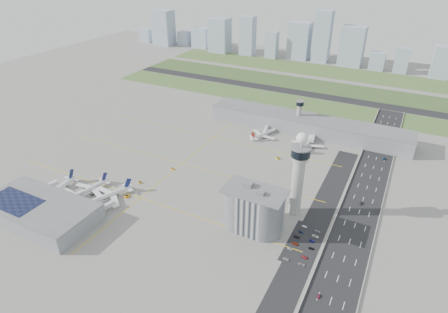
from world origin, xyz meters
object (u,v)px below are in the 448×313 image
at_px(car_lot_3, 297,237).
at_px(car_hw_1, 361,203).
at_px(car_lot_1, 290,249).
at_px(car_hw_4, 377,132).
at_px(airplane_far_a, 264,132).
at_px(car_lot_11, 317,231).
at_px(airplane_near_b, 88,187).
at_px(car_lot_0, 286,259).
at_px(jet_bridge_far_1, 313,137).
at_px(secondary_tower, 299,112).
at_px(tug_0, 62,185).
at_px(tug_3, 172,169).
at_px(control_tower, 299,171).
at_px(car_lot_6, 302,265).
at_px(airplane_near_a, 57,187).
at_px(car_lot_10, 315,236).
at_px(tug_5, 297,144).
at_px(car_lot_5, 304,226).
at_px(admin_building, 254,210).
at_px(tug_4, 278,158).
at_px(car_lot_8, 311,248).
at_px(jet_bridge_far_0, 267,128).
at_px(jet_bridge_near_2, 99,212).
at_px(car_hw_2, 384,159).
at_px(car_lot_2, 295,244).
at_px(jet_bridge_near_1, 69,201).
at_px(jet_bridge_near_0, 41,191).
at_px(airplane_far_b, 308,141).
at_px(airplane_near_c, 107,193).
at_px(car_hw_0, 319,296).
at_px(car_lot_7, 305,257).
at_px(tug_1, 140,182).
at_px(car_lot_9, 312,241).
at_px(tug_2, 127,196).

xyz_separation_m(car_lot_3, car_hw_1, (31.91, 58.84, 0.07)).
relative_size(car_lot_1, car_hw_4, 1.05).
distance_m(airplane_far_a, car_lot_11, 151.20).
height_order(airplane_near_b, car_lot_0, airplane_near_b).
distance_m(jet_bridge_far_1, car_hw_1, 110.79).
distance_m(secondary_tower, tug_0, 239.71).
bearing_deg(tug_3, car_hw_4, -36.39).
relative_size(control_tower, car_lot_6, 14.51).
bearing_deg(airplane_near_a, car_lot_10, 93.97).
height_order(tug_5, car_lot_5, tug_5).
distance_m(control_tower, airplane_far_a, 130.78).
xyz_separation_m(admin_building, tug_4, (-18.03, 99.65, -14.34)).
distance_m(tug_0, car_lot_8, 203.23).
bearing_deg(airplane_far_a, car_lot_1, -129.45).
height_order(jet_bridge_far_0, car_lot_1, jet_bridge_far_0).
height_order(airplane_far_a, car_lot_8, airplane_far_a).
bearing_deg(jet_bridge_near_2, car_hw_2, -33.73).
bearing_deg(car_lot_11, secondary_tower, 29.44).
relative_size(car_lot_2, car_lot_10, 0.93).
distance_m(tug_4, car_lot_6, 132.79).
height_order(tug_3, car_lot_2, tug_3).
height_order(airplane_near_b, jet_bridge_near_2, airplane_near_b).
xyz_separation_m(jet_bridge_near_1, tug_4, (116.97, 138.65, -1.88)).
bearing_deg(tug_0, jet_bridge_near_0, 110.74).
relative_size(airplane_near_a, jet_bridge_near_1, 2.94).
bearing_deg(car_hw_2, car_lot_11, -94.05).
bearing_deg(car_lot_10, airplane_far_b, 25.80).
bearing_deg(jet_bridge_near_1, car_lot_3, -65.54).
relative_size(airplane_near_c, car_lot_2, 9.26).
height_order(car_lot_8, car_lot_10, car_lot_10).
bearing_deg(jet_bridge_near_1, jet_bridge_near_2, -80.00).
bearing_deg(admin_building, secondary_tower, 97.29).
height_order(jet_bridge_near_0, car_lot_2, jet_bridge_near_0).
bearing_deg(car_hw_0, car_lot_1, 134.38).
relative_size(car_lot_2, car_lot_6, 0.97).
bearing_deg(car_lot_2, jet_bridge_near_1, 108.66).
xyz_separation_m(tug_3, car_lot_7, (134.73, -51.79, -0.23)).
distance_m(airplane_near_a, car_lot_8, 198.55).
height_order(secondary_tower, airplane_near_a, secondary_tower).
relative_size(tug_1, car_lot_11, 0.74).
bearing_deg(car_lot_9, car_lot_1, 148.42).
xyz_separation_m(car_lot_0, car_lot_5, (1.21, 35.77, -0.07)).
relative_size(airplane_far_a, car_hw_2, 7.43).
distance_m(car_hw_0, car_hw_2, 182.23).
bearing_deg(tug_5, tug_0, -120.17).
bearing_deg(car_lot_9, secondary_tower, 26.35).
bearing_deg(jet_bridge_far_0, airplane_near_a, -39.10).
xyz_separation_m(jet_bridge_near_2, tug_2, (2.99, 26.92, -1.87)).
height_order(jet_bridge_near_2, tug_3, jet_bridge_near_2).
relative_size(tug_0, car_lot_11, 0.71).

